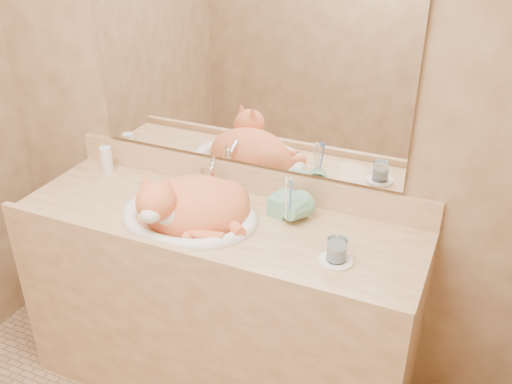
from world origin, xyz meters
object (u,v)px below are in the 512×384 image
at_px(toothbrush_cup, 288,214).
at_px(vanity_counter, 218,307).
at_px(sink_basin, 188,199).
at_px(cat, 190,204).
at_px(water_glass, 337,250).
at_px(soap_dispenser, 275,199).

bearing_deg(toothbrush_cup, vanity_counter, -164.36).
bearing_deg(toothbrush_cup, sink_basin, -165.54).
bearing_deg(cat, water_glass, -23.96).
bearing_deg(toothbrush_cup, soap_dispenser, 154.16).
height_order(vanity_counter, toothbrush_cup, toothbrush_cup).
height_order(vanity_counter, cat, cat).
bearing_deg(vanity_counter, soap_dispenser, 28.16).
relative_size(toothbrush_cup, water_glass, 1.38).
relative_size(sink_basin, cat, 1.26).
xyz_separation_m(sink_basin, soap_dispenser, (0.30, 0.13, 0.00)).
distance_m(vanity_counter, water_glass, 0.70).
height_order(cat, soap_dispenser, cat).
xyz_separation_m(vanity_counter, soap_dispenser, (0.20, 0.11, 0.51)).
distance_m(cat, soap_dispenser, 0.32).
height_order(cat, water_glass, cat).
distance_m(vanity_counter, sink_basin, 0.52).
bearing_deg(soap_dispenser, water_glass, -16.65).
relative_size(vanity_counter, cat, 3.77).
xyz_separation_m(sink_basin, water_glass, (0.60, -0.05, -0.03)).
xyz_separation_m(vanity_counter, cat, (-0.09, -0.03, 0.50)).
bearing_deg(water_glass, cat, 176.00).
bearing_deg(vanity_counter, cat, -160.22).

